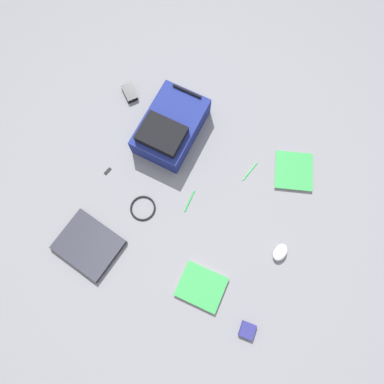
{
  "coord_description": "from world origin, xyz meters",
  "views": [
    {
      "loc": [
        0.17,
        -0.4,
        1.72
      ],
      "look_at": [
        0.01,
        0.03,
        0.02
      ],
      "focal_mm": 28.82,
      "sensor_mm": 36.0,
      "label": 1
    }
  ],
  "objects_px": {
    "cable_coil": "(143,208)",
    "usb_stick": "(108,171)",
    "backpack": "(170,127)",
    "power_brick": "(130,93)",
    "computer_mouse": "(280,252)",
    "pen_black": "(250,171)",
    "laptop": "(88,245)",
    "book_blue": "(294,171)",
    "pen_blue": "(190,201)",
    "earbud_pouch": "(247,330)",
    "book_manual": "(201,287)"
  },
  "relations": [
    {
      "from": "laptop",
      "to": "power_brick",
      "type": "bearing_deg",
      "value": 99.73
    },
    {
      "from": "backpack",
      "to": "laptop",
      "type": "height_order",
      "value": "backpack"
    },
    {
      "from": "book_manual",
      "to": "pen_black",
      "type": "height_order",
      "value": "book_manual"
    },
    {
      "from": "cable_coil",
      "to": "pen_blue",
      "type": "distance_m",
      "value": 0.27
    },
    {
      "from": "laptop",
      "to": "pen_blue",
      "type": "relative_size",
      "value": 2.91
    },
    {
      "from": "computer_mouse",
      "to": "cable_coil",
      "type": "xyz_separation_m",
      "value": [
        -0.8,
        -0.03,
        -0.02
      ]
    },
    {
      "from": "cable_coil",
      "to": "power_brick",
      "type": "xyz_separation_m",
      "value": [
        -0.36,
        0.65,
        0.01
      ]
    },
    {
      "from": "backpack",
      "to": "book_blue",
      "type": "distance_m",
      "value": 0.77
    },
    {
      "from": "power_brick",
      "to": "pen_blue",
      "type": "xyz_separation_m",
      "value": [
        0.6,
        -0.52,
        -0.01
      ]
    },
    {
      "from": "usb_stick",
      "to": "pen_blue",
      "type": "bearing_deg",
      "value": -0.23
    },
    {
      "from": "power_brick",
      "to": "book_manual",
      "type": "bearing_deg",
      "value": -48.86
    },
    {
      "from": "earbud_pouch",
      "to": "book_manual",
      "type": "bearing_deg",
      "value": 157.93
    },
    {
      "from": "laptop",
      "to": "power_brick",
      "type": "height_order",
      "value": "laptop"
    },
    {
      "from": "power_brick",
      "to": "usb_stick",
      "type": "bearing_deg",
      "value": -81.26
    },
    {
      "from": "cable_coil",
      "to": "power_brick",
      "type": "bearing_deg",
      "value": 118.98
    },
    {
      "from": "backpack",
      "to": "book_blue",
      "type": "height_order",
      "value": "backpack"
    },
    {
      "from": "book_blue",
      "to": "pen_blue",
      "type": "relative_size",
      "value": 2.12
    },
    {
      "from": "backpack",
      "to": "earbud_pouch",
      "type": "bearing_deg",
      "value": -49.27
    },
    {
      "from": "book_manual",
      "to": "computer_mouse",
      "type": "distance_m",
      "value": 0.47
    },
    {
      "from": "power_brick",
      "to": "usb_stick",
      "type": "height_order",
      "value": "power_brick"
    },
    {
      "from": "laptop",
      "to": "usb_stick",
      "type": "relative_size",
      "value": 7.75
    },
    {
      "from": "book_manual",
      "to": "computer_mouse",
      "type": "relative_size",
      "value": 2.44
    },
    {
      "from": "backpack",
      "to": "power_brick",
      "type": "distance_m",
      "value": 0.38
    },
    {
      "from": "laptop",
      "to": "pen_blue",
      "type": "height_order",
      "value": "laptop"
    },
    {
      "from": "book_manual",
      "to": "power_brick",
      "type": "relative_size",
      "value": 2.07
    },
    {
      "from": "pen_black",
      "to": "pen_blue",
      "type": "relative_size",
      "value": 1.06
    },
    {
      "from": "earbud_pouch",
      "to": "usb_stick",
      "type": "bearing_deg",
      "value": 152.48
    },
    {
      "from": "cable_coil",
      "to": "usb_stick",
      "type": "distance_m",
      "value": 0.31
    },
    {
      "from": "cable_coil",
      "to": "backpack",
      "type": "bearing_deg",
      "value": 92.28
    },
    {
      "from": "computer_mouse",
      "to": "pen_black",
      "type": "height_order",
      "value": "computer_mouse"
    },
    {
      "from": "backpack",
      "to": "laptop",
      "type": "relative_size",
      "value": 1.26
    },
    {
      "from": "cable_coil",
      "to": "usb_stick",
      "type": "height_order",
      "value": "cable_coil"
    },
    {
      "from": "cable_coil",
      "to": "pen_blue",
      "type": "bearing_deg",
      "value": 29.22
    },
    {
      "from": "book_manual",
      "to": "cable_coil",
      "type": "relative_size",
      "value": 1.71
    },
    {
      "from": "power_brick",
      "to": "cable_coil",
      "type": "bearing_deg",
      "value": -61.02
    },
    {
      "from": "laptop",
      "to": "book_manual",
      "type": "height_order",
      "value": "laptop"
    },
    {
      "from": "cable_coil",
      "to": "usb_stick",
      "type": "xyz_separation_m",
      "value": [
        -0.28,
        0.13,
        -0.0
      ]
    },
    {
      "from": "book_blue",
      "to": "power_brick",
      "type": "distance_m",
      "value": 1.11
    },
    {
      "from": "earbud_pouch",
      "to": "usb_stick",
      "type": "distance_m",
      "value": 1.17
    },
    {
      "from": "laptop",
      "to": "usb_stick",
      "type": "distance_m",
      "value": 0.44
    },
    {
      "from": "book_manual",
      "to": "computer_mouse",
      "type": "bearing_deg",
      "value": 42.98
    },
    {
      "from": "backpack",
      "to": "cable_coil",
      "type": "bearing_deg",
      "value": -87.72
    },
    {
      "from": "book_blue",
      "to": "computer_mouse",
      "type": "xyz_separation_m",
      "value": [
        0.05,
        -0.48,
        0.01
      ]
    },
    {
      "from": "cable_coil",
      "to": "power_brick",
      "type": "distance_m",
      "value": 0.75
    },
    {
      "from": "book_blue",
      "to": "cable_coil",
      "type": "bearing_deg",
      "value": -145.38
    },
    {
      "from": "power_brick",
      "to": "earbud_pouch",
      "type": "height_order",
      "value": "power_brick"
    },
    {
      "from": "computer_mouse",
      "to": "pen_blue",
      "type": "distance_m",
      "value": 0.57
    },
    {
      "from": "laptop",
      "to": "book_manual",
      "type": "xyz_separation_m",
      "value": [
        0.66,
        0.01,
        -0.0
      ]
    },
    {
      "from": "computer_mouse",
      "to": "earbud_pouch",
      "type": "bearing_deg",
      "value": -81.57
    },
    {
      "from": "backpack",
      "to": "pen_black",
      "type": "bearing_deg",
      "value": -7.5
    }
  ]
}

